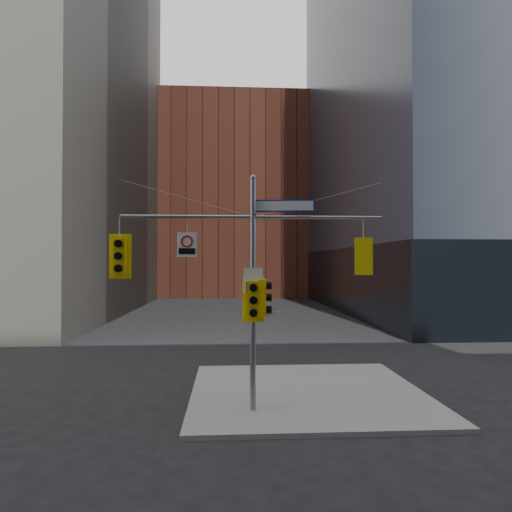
{
  "coord_description": "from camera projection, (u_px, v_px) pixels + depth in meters",
  "views": [
    {
      "loc": [
        -0.74,
        -11.88,
        4.57
      ],
      "look_at": [
        0.1,
        2.0,
        4.81
      ],
      "focal_mm": 32.0,
      "sensor_mm": 36.0,
      "label": 1
    }
  ],
  "objects": [
    {
      "name": "sidewalk_corner",
      "position": [
        307.0,
        392.0,
        15.93
      ],
      "size": [
        8.0,
        8.0,
        0.15
      ],
      "primitive_type": "cube",
      "color": "gray",
      "rests_on": "ground"
    },
    {
      "name": "brick_midrise",
      "position": [
        233.0,
        202.0,
        69.94
      ],
      "size": [
        26.0,
        20.0,
        28.0
      ],
      "primitive_type": "cube",
      "color": "brown",
      "rests_on": "ground"
    },
    {
      "name": "street_blade_ew",
      "position": [
        268.0,
        314.0,
        13.89
      ],
      "size": [
        0.77,
        0.05,
        0.15
      ],
      "rotation": [
        0.0,
        0.0,
        -0.02
      ],
      "color": "silver",
      "rests_on": "ground"
    },
    {
      "name": "traffic_light_pole_side",
      "position": [
        264.0,
        297.0,
        13.89
      ],
      "size": [
        0.45,
        0.38,
        1.11
      ],
      "rotation": [
        0.0,
        0.0,
        1.48
      ],
      "color": "yellow",
      "rests_on": "ground"
    },
    {
      "name": "traffic_light_west_arm",
      "position": [
        119.0,
        256.0,
        13.66
      ],
      "size": [
        0.65,
        0.54,
        1.36
      ],
      "rotation": [
        0.0,
        0.0,
        0.09
      ],
      "color": "yellow",
      "rests_on": "ground"
    },
    {
      "name": "traffic_light_east_arm",
      "position": [
        363.0,
        256.0,
        14.1
      ],
      "size": [
        0.54,
        0.5,
        1.15
      ],
      "rotation": [
        0.0,
        0.0,
        2.89
      ],
      "color": "yellow",
      "rests_on": "ground"
    },
    {
      "name": "signal_assembly",
      "position": [
        253.0,
        269.0,
        13.88
      ],
      "size": [
        8.0,
        0.8,
        7.3
      ],
      "color": "gray",
      "rests_on": "ground"
    },
    {
      "name": "traffic_light_pole_front",
      "position": [
        253.0,
        300.0,
        13.6
      ],
      "size": [
        0.66,
        0.53,
        1.38
      ],
      "rotation": [
        0.0,
        0.0,
        -0.05
      ],
      "color": "yellow",
      "rests_on": "ground"
    },
    {
      "name": "regulatory_sign_pole",
      "position": [
        253.0,
        281.0,
        13.76
      ],
      "size": [
        0.59,
        0.06,
        0.77
      ],
      "rotation": [
        0.0,
        0.0,
        -0.03
      ],
      "color": "silver",
      "rests_on": "ground"
    },
    {
      "name": "ground",
      "position": [
        257.0,
        440.0,
        11.82
      ],
      "size": [
        160.0,
        160.0,
        0.0
      ],
      "primitive_type": "plane",
      "color": "black",
      "rests_on": "ground"
    },
    {
      "name": "street_sign_blade",
      "position": [
        283.0,
        206.0,
        13.98
      ],
      "size": [
        1.94,
        0.27,
        0.38
      ],
      "rotation": [
        0.0,
        0.0,
        -0.12
      ],
      "color": "navy",
      "rests_on": "ground"
    },
    {
      "name": "street_blade_ns",
      "position": [
        252.0,
        316.0,
        14.31
      ],
      "size": [
        0.12,
        0.69,
        0.14
      ],
      "rotation": [
        0.0,
        0.0,
        0.13
      ],
      "color": "#145926",
      "rests_on": "ground"
    },
    {
      "name": "regulatory_sign_arm",
      "position": [
        187.0,
        244.0,
        13.76
      ],
      "size": [
        0.6,
        0.11,
        0.75
      ],
      "rotation": [
        0.0,
        0.0,
        -0.11
      ],
      "color": "silver",
      "rests_on": "ground"
    }
  ]
}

